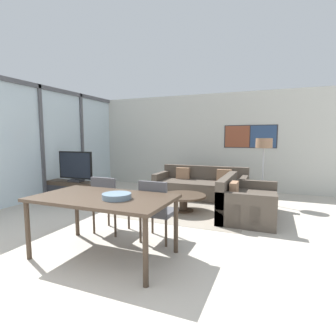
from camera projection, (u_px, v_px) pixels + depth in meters
ground_plane at (57, 286)px, 2.69m from camera, size 24.00×24.00×0.00m
wall_back at (204, 142)px, 7.88m from camera, size 7.72×0.09×2.80m
window_wall_left at (41, 137)px, 6.46m from camera, size 0.07×5.84×2.80m
area_rug at (183, 211)px, 5.44m from camera, size 2.54×1.82×0.01m
tv_console at (76, 190)px, 6.53m from camera, size 1.68×0.42×0.43m
television at (75, 167)px, 6.46m from camera, size 0.98×0.20×0.75m
sofa_main at (201, 187)px, 6.71m from camera, size 2.27×0.99×0.77m
sofa_side at (245, 203)px, 5.05m from camera, size 0.99×1.60×0.77m
coffee_table at (183, 199)px, 5.41m from camera, size 0.93×0.93×0.35m
dining_table at (103, 202)px, 3.31m from camera, size 1.76×1.00×0.78m
dining_chair_left at (108, 202)px, 4.15m from camera, size 0.46×0.46×0.91m
dining_chair_centre at (156, 208)px, 3.79m from camera, size 0.46×0.46×0.91m
fruit_bowl at (117, 196)px, 3.16m from camera, size 0.35×0.35×0.07m
floor_lamp at (264, 148)px, 5.93m from camera, size 0.37×0.37×1.51m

